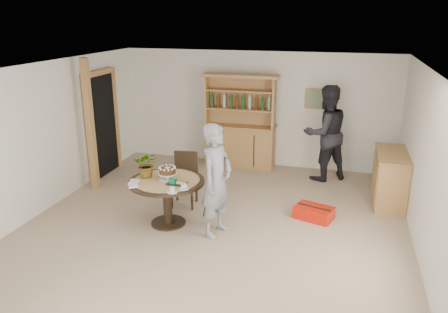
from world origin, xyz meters
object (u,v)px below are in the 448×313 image
at_px(dining_chair, 185,175).
at_px(teen_boy, 216,181).
at_px(adult_person, 325,133).
at_px(red_suitcase, 314,213).
at_px(hutch, 240,136).
at_px(dining_table, 167,189).
at_px(sideboard, 390,178).

relative_size(dining_chair, teen_boy, 0.54).
xyz_separation_m(adult_person, red_suitcase, (-0.02, -1.92, -0.87)).
xyz_separation_m(hutch, adult_person, (1.83, -0.32, 0.28)).
relative_size(dining_table, red_suitcase, 1.73).
bearing_deg(dining_table, sideboard, 27.74).
relative_size(dining_table, adult_person, 0.62).
bearing_deg(dining_chair, teen_boy, -53.76).
bearing_deg(dining_table, adult_person, 50.37).
relative_size(hutch, red_suitcase, 2.94).
relative_size(hutch, dining_chair, 2.16).
xyz_separation_m(sideboard, dining_table, (-3.49, -1.84, 0.13)).
height_order(dining_chair, adult_person, adult_person).
bearing_deg(hutch, dining_chair, -101.54).
distance_m(sideboard, dining_table, 3.95).
relative_size(sideboard, teen_boy, 0.72).
height_order(sideboard, dining_table, sideboard).
relative_size(teen_boy, red_suitcase, 2.52).
bearing_deg(red_suitcase, sideboard, 56.99).
height_order(dining_chair, teen_boy, teen_boy).
xyz_separation_m(dining_chair, adult_person, (2.29, 1.92, 0.43)).
distance_m(dining_chair, teen_boy, 1.31).
relative_size(sideboard, red_suitcase, 1.82).
xyz_separation_m(dining_chair, red_suitcase, (2.27, 0.00, -0.43)).
relative_size(hutch, adult_person, 1.05).
bearing_deg(hutch, adult_person, -9.99).
height_order(dining_table, adult_person, adult_person).
distance_m(dining_table, teen_boy, 0.90).
bearing_deg(sideboard, dining_chair, -163.96).
relative_size(hutch, sideboard, 1.62).
distance_m(dining_table, dining_chair, 0.83).
relative_size(teen_boy, adult_person, 0.90).
bearing_deg(red_suitcase, dining_table, -142.10).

